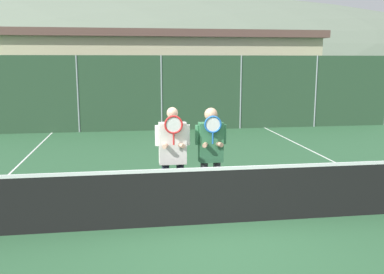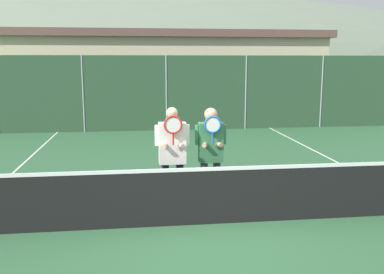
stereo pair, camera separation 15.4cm
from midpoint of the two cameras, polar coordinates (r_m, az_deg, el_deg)
name	(u,v)px [view 1 (the left image)]	position (r m, az deg, el deg)	size (l,w,h in m)	color
ground_plane	(209,224)	(7.14, 1.63, -11.51)	(120.00, 120.00, 0.00)	#2D5B38
hill_distant	(136,78)	(64.62, -7.52, 7.79)	(117.98, 65.54, 22.94)	slate
clubhouse_building	(137,71)	(23.03, -7.56, 8.70)	(18.82, 5.50, 4.09)	beige
fence_back	(162,93)	(16.22, -4.34, 5.83)	(18.49, 0.06, 2.82)	gray
tennis_net	(209,195)	(6.97, 1.65, -7.74)	(10.93, 0.09, 1.05)	gray
court_line_left_sideline	(0,183)	(10.30, -24.61, -5.57)	(0.05, 16.00, 0.01)	white
court_line_right_sideline	(349,169)	(11.19, 19.78, -4.03)	(0.05, 16.00, 0.01)	white
player_leftmost	(173,152)	(7.30, -3.19, -2.03)	(0.59, 0.34, 1.86)	#232838
player_center_left	(211,150)	(7.49, 1.93, -1.72)	(0.55, 0.34, 1.83)	#56565B
car_far_left	(32,102)	(18.74, -20.74, 4.38)	(4.01, 2.08, 1.88)	#285638
car_left_of_center	(153,103)	(18.05, -5.50, 4.50)	(4.69, 2.07, 1.66)	black
car_center	(269,99)	(19.48, 9.96, 5.01)	(4.63, 2.04, 1.81)	navy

